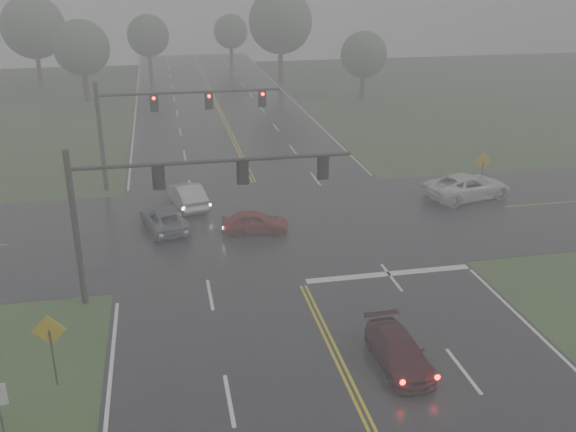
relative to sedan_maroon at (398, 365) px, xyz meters
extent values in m
cube|color=black|center=(-2.19, 13.10, 0.00)|extent=(18.00, 160.00, 0.02)
cube|color=black|center=(-2.19, 15.10, 0.00)|extent=(120.00, 14.00, 0.02)
cube|color=white|center=(2.31, 7.50, 0.00)|extent=(8.50, 0.50, 0.01)
imported|color=#3A0A11|center=(0.00, 0.00, 0.00)|extent=(1.84, 4.29, 1.23)
imported|color=maroon|center=(-3.46, 14.11, 0.00)|extent=(4.04, 2.02, 1.32)
imported|color=silver|center=(-7.06, 19.21, 0.00)|extent=(2.53, 4.86, 1.52)
imported|color=#53565B|center=(-8.59, 15.65, 0.00)|extent=(3.10, 4.99, 1.29)
imported|color=silver|center=(11.23, 17.15, 0.00)|extent=(6.34, 3.94, 1.64)
cylinder|color=black|center=(-12.39, 7.50, 3.64)|extent=(0.28, 0.28, 7.28)
cylinder|color=black|center=(-12.39, 7.50, 6.47)|extent=(0.18, 0.18, 0.81)
cylinder|color=black|center=(-6.15, 7.50, 6.42)|extent=(12.46, 0.18, 0.18)
cube|color=black|center=(-8.65, 7.50, 5.82)|extent=(0.34, 0.28, 1.06)
cube|color=black|center=(-8.65, 7.66, 5.82)|extent=(0.56, 0.03, 1.26)
cube|color=black|center=(-4.91, 7.50, 5.82)|extent=(0.34, 0.28, 1.06)
cube|color=black|center=(-4.91, 7.66, 5.82)|extent=(0.56, 0.03, 1.26)
cube|color=black|center=(-1.17, 7.50, 5.82)|extent=(0.34, 0.28, 1.06)
cube|color=black|center=(-1.17, 7.66, 5.82)|extent=(0.56, 0.03, 1.26)
cylinder|color=black|center=(-12.39, 23.61, 3.70)|extent=(0.29, 0.29, 7.39)
cylinder|color=black|center=(-12.39, 23.61, 6.57)|extent=(0.18, 0.18, 0.82)
cylinder|color=black|center=(-6.29, 23.61, 6.52)|extent=(12.20, 0.18, 0.18)
cube|color=black|center=(-8.73, 23.61, 5.90)|extent=(0.35, 0.29, 1.08)
cube|color=black|center=(-8.73, 23.77, 5.90)|extent=(0.56, 0.03, 1.28)
cylinder|color=#FF0C05|center=(-8.73, 23.44, 6.24)|extent=(0.23, 0.06, 0.23)
cube|color=black|center=(-5.07, 23.61, 5.90)|extent=(0.35, 0.29, 1.08)
cube|color=black|center=(-5.07, 23.77, 5.90)|extent=(0.56, 0.03, 1.28)
cylinder|color=#FF0C05|center=(-5.07, 23.44, 6.24)|extent=(0.23, 0.06, 0.23)
cube|color=black|center=(-1.41, 23.61, 5.90)|extent=(0.35, 0.29, 1.08)
cube|color=black|center=(-1.41, 23.77, 5.90)|extent=(0.56, 0.03, 1.28)
cylinder|color=#FF0C05|center=(-1.41, 23.44, 6.24)|extent=(0.23, 0.06, 0.23)
cylinder|color=black|center=(-12.84, 1.31, 1.15)|extent=(0.08, 0.08, 2.31)
cube|color=gold|center=(-12.84, 1.35, 2.31)|extent=(1.21, 0.15, 1.21)
cylinder|color=black|center=(-13.91, -2.14, 1.10)|extent=(0.07, 0.07, 2.21)
cylinder|color=black|center=(12.54, 17.87, 1.14)|extent=(0.08, 0.08, 2.27)
cube|color=gold|center=(12.54, 17.90, 2.27)|extent=(1.19, 0.20, 1.19)
cylinder|color=#2F251E|center=(-16.37, 55.60, 1.72)|extent=(0.60, 0.60, 3.44)
sphere|color=#3C5136|center=(-16.37, 55.60, 5.92)|extent=(6.11, 6.11, 6.11)
cylinder|color=#2F251E|center=(7.24, 62.53, 2.25)|extent=(0.62, 0.62, 4.51)
sphere|color=#3C5136|center=(7.24, 62.53, 7.77)|extent=(8.02, 8.02, 8.02)
cylinder|color=#2F251E|center=(-9.26, 71.76, 1.59)|extent=(0.57, 0.57, 3.17)
sphere|color=#3C5136|center=(-9.26, 71.76, 5.46)|extent=(5.64, 5.64, 5.64)
cylinder|color=#2F251E|center=(14.47, 50.49, 1.46)|extent=(0.53, 0.53, 2.92)
sphere|color=#3C5136|center=(14.47, 50.49, 5.04)|extent=(5.20, 5.20, 5.20)
cylinder|color=#2F251E|center=(-22.76, 65.42, 2.14)|extent=(0.55, 0.55, 4.28)
sphere|color=#3C5136|center=(-22.76, 65.42, 7.37)|extent=(7.61, 7.61, 7.61)
cylinder|color=#2F251E|center=(2.94, 80.28, 1.44)|extent=(0.56, 0.56, 2.89)
sphere|color=#3C5136|center=(2.94, 80.28, 4.97)|extent=(5.13, 5.13, 5.13)
camera|label=1|loc=(-8.35, -19.83, 14.56)|focal=40.00mm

